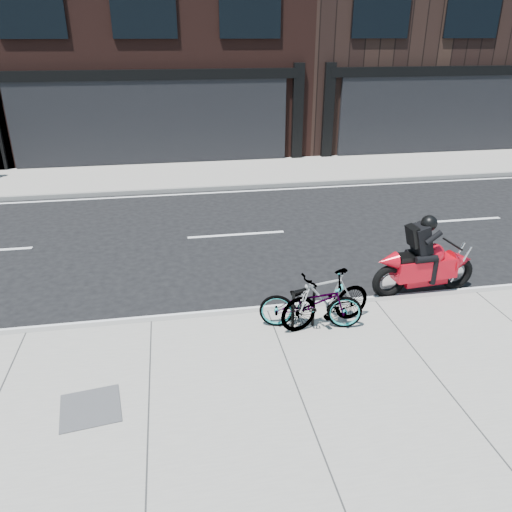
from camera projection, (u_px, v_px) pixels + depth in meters
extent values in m
plane|color=black|center=(249.00, 269.00, 10.57)|extent=(120.00, 120.00, 0.00)
cube|color=gray|center=(315.00, 439.00, 6.05)|extent=(60.00, 6.00, 0.13)
cube|color=gray|center=(214.00, 174.00, 17.51)|extent=(60.00, 3.50, 0.13)
cylinder|color=black|center=(293.00, 312.00, 7.98)|extent=(0.05, 0.05, 0.72)
cylinder|color=black|center=(313.00, 306.00, 8.15)|extent=(0.05, 0.05, 0.72)
cylinder|color=black|center=(304.00, 290.00, 7.92)|extent=(0.39, 0.17, 0.05)
imported|color=gray|center=(311.00, 303.00, 8.09)|extent=(1.76, 0.92, 0.88)
imported|color=gray|center=(326.00, 299.00, 8.11)|extent=(1.68, 0.81, 0.97)
torus|color=black|center=(456.00, 273.00, 9.65)|extent=(0.68, 0.19, 0.67)
torus|color=black|center=(389.00, 281.00, 9.33)|extent=(0.68, 0.19, 0.67)
cube|color=#B40816|center=(424.00, 268.00, 9.40)|extent=(1.25, 0.48, 0.39)
cone|color=#B40816|center=(461.00, 260.00, 9.55)|extent=(0.49, 0.48, 0.45)
sphere|color=#B40816|center=(433.00, 254.00, 9.33)|extent=(0.41, 0.41, 0.41)
cube|color=black|center=(411.00, 257.00, 9.23)|extent=(0.58, 0.33, 0.12)
cylinder|color=silver|center=(391.00, 277.00, 9.53)|extent=(0.57, 0.13, 0.09)
cube|color=black|center=(421.00, 239.00, 9.13)|extent=(0.42, 0.40, 0.60)
cube|color=black|center=(413.00, 236.00, 9.06)|extent=(0.26, 0.32, 0.41)
sphere|color=black|center=(429.00, 223.00, 9.03)|extent=(0.30, 0.30, 0.30)
cube|color=#47474A|center=(90.00, 408.00, 6.45)|extent=(0.85, 0.85, 0.02)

